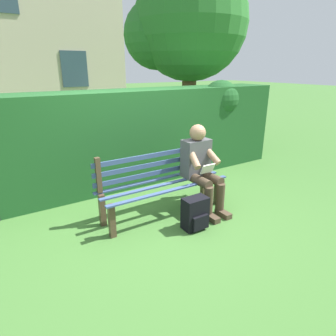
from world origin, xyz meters
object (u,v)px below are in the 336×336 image
person_seated (201,166)px  tree (185,26)px  backpack (195,213)px  park_bench (161,181)px

person_seated → tree: bearing=-121.1°
tree → backpack: 4.75m
person_seated → backpack: (0.40, 0.41, -0.42)m
tree → backpack: size_ratio=10.17×
tree → person_seated: bearing=58.9°
park_bench → tree: 4.28m
person_seated → backpack: person_seated is taller
person_seated → backpack: 0.71m
park_bench → person_seated: (-0.53, 0.18, 0.17)m
backpack → tree: bearing=-122.9°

